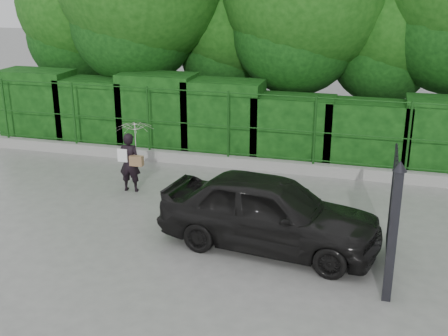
# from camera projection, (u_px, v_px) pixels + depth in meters

# --- Properties ---
(ground) EXTENTS (80.00, 80.00, 0.00)m
(ground) POSITION_uv_depth(u_px,v_px,m) (151.00, 234.00, 11.33)
(ground) COLOR gray
(kerb) EXTENTS (14.00, 0.25, 0.30)m
(kerb) POSITION_uv_depth(u_px,v_px,m) (214.00, 160.00, 15.38)
(kerb) COLOR #9E9E99
(kerb) RESTS_ON ground
(fence) EXTENTS (14.13, 0.06, 1.80)m
(fence) POSITION_uv_depth(u_px,v_px,m) (222.00, 124.00, 14.98)
(fence) COLOR #154413
(fence) RESTS_ON kerb
(hedge) EXTENTS (14.20, 1.20, 2.29)m
(hedge) POSITION_uv_depth(u_px,v_px,m) (217.00, 120.00, 16.06)
(hedge) COLOR black
(hedge) RESTS_ON ground
(gate) EXTENTS (0.22, 2.33, 2.36)m
(gate) POSITION_uv_depth(u_px,v_px,m) (393.00, 220.00, 9.11)
(gate) COLOR black
(gate) RESTS_ON ground
(woman) EXTENTS (0.90, 0.91, 1.71)m
(woman) POSITION_uv_depth(u_px,v_px,m) (133.00, 146.00, 13.28)
(woman) COLOR black
(woman) RESTS_ON ground
(car) EXTENTS (4.40, 2.24, 1.43)m
(car) POSITION_uv_depth(u_px,v_px,m) (270.00, 212.00, 10.62)
(car) COLOR black
(car) RESTS_ON ground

